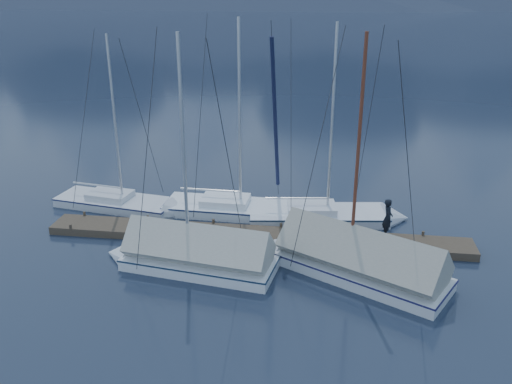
# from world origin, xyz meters

# --- Properties ---
(ground) EXTENTS (1000.00, 1000.00, 0.00)m
(ground) POSITION_xyz_m (0.00, 0.00, 0.00)
(ground) COLOR black
(ground) RESTS_ON ground
(dock) EXTENTS (18.00, 1.50, 0.54)m
(dock) POSITION_xyz_m (0.00, 2.00, 0.11)
(dock) COLOR #382D23
(dock) RESTS_ON ground
(mooring_posts) EXTENTS (15.12, 1.52, 0.35)m
(mooring_posts) POSITION_xyz_m (-0.50, 2.00, 0.35)
(mooring_posts) COLOR #382D23
(mooring_posts) RESTS_ON ground
(sailboat_open_left) EXTENTS (7.03, 3.18, 9.01)m
(sailboat_open_left) POSITION_xyz_m (-6.43, 4.51, 0.16)
(sailboat_open_left) COLOR silver
(sailboat_open_left) RESTS_ON ground
(sailboat_open_mid) EXTENTS (7.49, 3.19, 9.82)m
(sailboat_open_mid) POSITION_xyz_m (-0.58, 4.61, 0.17)
(sailboat_open_mid) COLOR white
(sailboat_open_mid) RESTS_ON ground
(sailboat_open_right) EXTENTS (7.52, 3.29, 9.67)m
(sailboat_open_right) POSITION_xyz_m (3.48, 4.52, 0.17)
(sailboat_open_right) COLOR silver
(sailboat_open_right) RESTS_ON ground
(sailboat_covered_near) EXTENTS (7.72, 5.64, 9.83)m
(sailboat_covered_near) POSITION_xyz_m (3.76, -0.21, 0.49)
(sailboat_covered_near) COLOR silver
(sailboat_covered_near) RESTS_ON ground
(sailboat_covered_far) EXTENTS (7.13, 3.22, 9.67)m
(sailboat_covered_far) POSITION_xyz_m (-2.36, -0.67, 0.47)
(sailboat_covered_far) COLOR white
(sailboat_covered_far) RESTS_ON ground
(person) EXTENTS (0.43, 0.62, 1.66)m
(person) POSITION_xyz_m (5.46, 2.45, 1.17)
(person) COLOR black
(person) RESTS_ON dock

